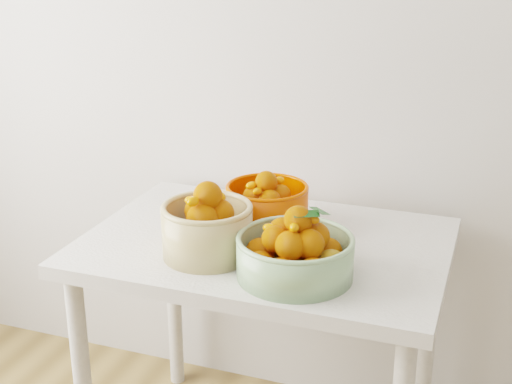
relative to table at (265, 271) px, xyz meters
The scene contains 4 objects.
table is the anchor object (origin of this frame).
bowl_cream 0.25m from the table, 127.71° to the right, with size 0.28×0.28×0.21m.
bowl_green 0.28m from the table, 52.57° to the right, with size 0.34×0.34×0.19m.
bowl_orange 0.19m from the table, 106.48° to the left, with size 0.24×0.24×0.17m.
Camera 1 is at (0.22, -0.12, 1.55)m, focal length 50.00 mm.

